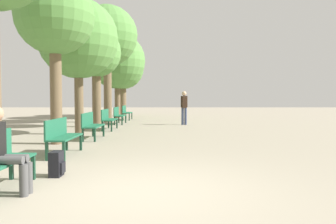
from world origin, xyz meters
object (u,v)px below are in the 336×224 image
at_px(tree_row_1, 54,18).
at_px(backpack, 56,164).
at_px(bench_row_5, 126,112).
at_px(pedestrian_near, 184,106).
at_px(tree_row_2, 78,39).
at_px(tree_row_3, 96,54).
at_px(bench_row_4, 118,114).
at_px(tree_row_4, 107,37).
at_px(person_seated, 4,148).
at_px(tree_row_6, 122,69).
at_px(bench_row_3, 107,118).
at_px(bench_row_1, 61,134).
at_px(bench_row_2, 91,124).
at_px(tree_row_5, 117,61).

xyz_separation_m(tree_row_1, backpack, (1.39, -4.09, -3.59)).
distance_m(bench_row_5, pedestrian_near, 5.01).
bearing_deg(tree_row_2, tree_row_3, 90.00).
bearing_deg(bench_row_4, tree_row_1, -96.05).
height_order(tree_row_4, pedestrian_near, tree_row_4).
xyz_separation_m(bench_row_5, tree_row_1, (-0.78, -10.45, 3.29)).
xyz_separation_m(tree_row_4, person_seated, (1.01, -13.73, -4.11)).
xyz_separation_m(tree_row_6, person_seated, (1.01, -19.99, -2.86)).
height_order(bench_row_3, tree_row_4, tree_row_4).
bearing_deg(tree_row_1, person_seated, -78.99).
xyz_separation_m(tree_row_2, tree_row_3, (0.00, 3.09, -0.14)).
bearing_deg(person_seated, bench_row_5, 90.86).
relative_size(backpack, pedestrian_near, 0.26).
bearing_deg(tree_row_2, bench_row_5, 84.36).
distance_m(bench_row_1, tree_row_6, 17.01).
height_order(bench_row_2, backpack, bench_row_2).
distance_m(tree_row_6, person_seated, 20.22).
distance_m(bench_row_2, bench_row_5, 9.29).
relative_size(person_seated, pedestrian_near, 0.76).
bearing_deg(tree_row_3, bench_row_5, 80.78).
bearing_deg(tree_row_5, person_seated, -86.64).
distance_m(bench_row_5, tree_row_5, 3.77).
xyz_separation_m(bench_row_1, pedestrian_near, (3.45, 8.78, 0.47)).
height_order(tree_row_5, tree_row_6, tree_row_5).
bearing_deg(tree_row_4, tree_row_3, -90.00).
height_order(bench_row_5, person_seated, person_seated).
distance_m(tree_row_3, tree_row_6, 9.13).
distance_m(bench_row_2, tree_row_6, 13.98).
relative_size(tree_row_4, backpack, 14.53).
height_order(tree_row_4, tree_row_6, tree_row_4).
distance_m(tree_row_2, backpack, 7.59).
relative_size(bench_row_4, tree_row_4, 0.23).
distance_m(bench_row_1, bench_row_3, 6.19).
xyz_separation_m(bench_row_1, bench_row_5, (0.00, 12.39, 0.00)).
relative_size(bench_row_2, backpack, 3.37).
bearing_deg(tree_row_6, person_seated, -87.10).
height_order(tree_row_2, pedestrian_near, tree_row_2).
bearing_deg(tree_row_6, backpack, -85.78).
bearing_deg(tree_row_2, bench_row_2, -60.84).
xyz_separation_m(bench_row_5, backpack, (0.61, -14.54, -0.30)).
bearing_deg(tree_row_6, pedestrian_near, -61.95).
relative_size(bench_row_2, tree_row_2, 0.30).
bearing_deg(tree_row_6, tree_row_5, -90.00).
bearing_deg(bench_row_1, tree_row_5, 93.18).
bearing_deg(bench_row_4, tree_row_2, -99.22).
bearing_deg(bench_row_4, pedestrian_near, -8.40).
height_order(bench_row_2, tree_row_3, tree_row_3).
height_order(bench_row_5, tree_row_2, tree_row_2).
height_order(bench_row_5, tree_row_3, tree_row_3).
bearing_deg(bench_row_4, person_seated, -88.93).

